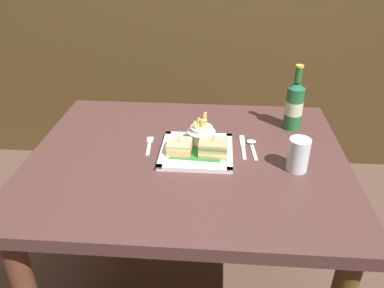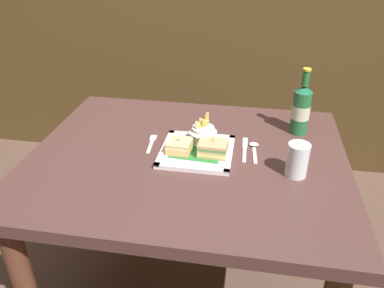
{
  "view_description": "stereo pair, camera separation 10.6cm",
  "coord_description": "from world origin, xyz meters",
  "px_view_note": "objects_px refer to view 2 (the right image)",
  "views": [
    {
      "loc": [
        0.1,
        -1.12,
        1.41
      ],
      "look_at": [
        0.02,
        0.01,
        0.77
      ],
      "focal_mm": 35.62,
      "sensor_mm": 36.0,
      "label": 1
    },
    {
      "loc": [
        0.21,
        -1.11,
        1.41
      ],
      "look_at": [
        0.02,
        0.01,
        0.77
      ],
      "focal_mm": 35.62,
      "sensor_mm": 36.0,
      "label": 2
    }
  ],
  "objects_px": {
    "sandwich_half_right": "(213,148)",
    "spoon": "(254,147)",
    "water_glass": "(297,161)",
    "dining_table": "(187,180)",
    "sandwich_half_left": "(179,146)",
    "knife": "(245,148)",
    "square_plate": "(197,152)",
    "fork": "(151,143)",
    "fries_cup": "(203,132)",
    "beer_bottle": "(301,109)"
  },
  "relations": [
    {
      "from": "water_glass",
      "to": "dining_table",
      "type": "bearing_deg",
      "value": 170.15
    },
    {
      "from": "square_plate",
      "to": "sandwich_half_right",
      "type": "relative_size",
      "value": 2.48
    },
    {
      "from": "sandwich_half_right",
      "to": "fries_cup",
      "type": "xyz_separation_m",
      "value": [
        -0.04,
        0.08,
        0.02
      ]
    },
    {
      "from": "sandwich_half_left",
      "to": "fork",
      "type": "xyz_separation_m",
      "value": [
        -0.12,
        0.06,
        -0.03
      ]
    },
    {
      "from": "beer_bottle",
      "to": "water_glass",
      "type": "height_order",
      "value": "beer_bottle"
    },
    {
      "from": "sandwich_half_left",
      "to": "knife",
      "type": "relative_size",
      "value": 0.49
    },
    {
      "from": "sandwich_half_left",
      "to": "fries_cup",
      "type": "bearing_deg",
      "value": 47.31
    },
    {
      "from": "knife",
      "to": "fork",
      "type": "bearing_deg",
      "value": -177.3
    },
    {
      "from": "dining_table",
      "to": "sandwich_half_right",
      "type": "distance_m",
      "value": 0.17
    },
    {
      "from": "fork",
      "to": "knife",
      "type": "bearing_deg",
      "value": 2.7
    },
    {
      "from": "sandwich_half_left",
      "to": "fries_cup",
      "type": "distance_m",
      "value": 0.11
    },
    {
      "from": "fries_cup",
      "to": "water_glass",
      "type": "height_order",
      "value": "fries_cup"
    },
    {
      "from": "sandwich_half_right",
      "to": "sandwich_half_left",
      "type": "bearing_deg",
      "value": 180.0
    },
    {
      "from": "sandwich_half_left",
      "to": "spoon",
      "type": "xyz_separation_m",
      "value": [
        0.25,
        0.08,
        -0.03
      ]
    },
    {
      "from": "dining_table",
      "to": "beer_bottle",
      "type": "height_order",
      "value": "beer_bottle"
    },
    {
      "from": "water_glass",
      "to": "square_plate",
      "type": "bearing_deg",
      "value": 166.68
    },
    {
      "from": "spoon",
      "to": "square_plate",
      "type": "bearing_deg",
      "value": -161.05
    },
    {
      "from": "fries_cup",
      "to": "fork",
      "type": "bearing_deg",
      "value": -175.17
    },
    {
      "from": "square_plate",
      "to": "sandwich_half_right",
      "type": "height_order",
      "value": "sandwich_half_right"
    },
    {
      "from": "sandwich_half_right",
      "to": "spoon",
      "type": "relative_size",
      "value": 0.73
    },
    {
      "from": "fries_cup",
      "to": "water_glass",
      "type": "relative_size",
      "value": 1.02
    },
    {
      "from": "dining_table",
      "to": "sandwich_half_right",
      "type": "bearing_deg",
      "value": -0.7
    },
    {
      "from": "knife",
      "to": "sandwich_half_right",
      "type": "bearing_deg",
      "value": -143.91
    },
    {
      "from": "sandwich_half_right",
      "to": "fork",
      "type": "relative_size",
      "value": 0.75
    },
    {
      "from": "beer_bottle",
      "to": "fork",
      "type": "xyz_separation_m",
      "value": [
        -0.53,
        -0.18,
        -0.1
      ]
    },
    {
      "from": "square_plate",
      "to": "fries_cup",
      "type": "bearing_deg",
      "value": 77.72
    },
    {
      "from": "fries_cup",
      "to": "water_glass",
      "type": "bearing_deg",
      "value": -23.62
    },
    {
      "from": "water_glass",
      "to": "spoon",
      "type": "xyz_separation_m",
      "value": [
        -0.13,
        0.15,
        -0.05
      ]
    },
    {
      "from": "sandwich_half_left",
      "to": "sandwich_half_right",
      "type": "relative_size",
      "value": 0.84
    },
    {
      "from": "square_plate",
      "to": "sandwich_half_left",
      "type": "distance_m",
      "value": 0.07
    },
    {
      "from": "fries_cup",
      "to": "fork",
      "type": "distance_m",
      "value": 0.2
    },
    {
      "from": "fork",
      "to": "spoon",
      "type": "relative_size",
      "value": 0.98
    },
    {
      "from": "dining_table",
      "to": "sandwich_half_left",
      "type": "distance_m",
      "value": 0.14
    },
    {
      "from": "beer_bottle",
      "to": "fork",
      "type": "height_order",
      "value": "beer_bottle"
    },
    {
      "from": "water_glass",
      "to": "knife",
      "type": "bearing_deg",
      "value": 140.19
    },
    {
      "from": "fork",
      "to": "knife",
      "type": "xyz_separation_m",
      "value": [
        0.34,
        0.02,
        0.0
      ]
    },
    {
      "from": "sandwich_half_right",
      "to": "beer_bottle",
      "type": "relative_size",
      "value": 0.39
    },
    {
      "from": "sandwich_half_left",
      "to": "fork",
      "type": "distance_m",
      "value": 0.14
    },
    {
      "from": "water_glass",
      "to": "fork",
      "type": "bearing_deg",
      "value": 166.34
    },
    {
      "from": "dining_table",
      "to": "fries_cup",
      "type": "xyz_separation_m",
      "value": [
        0.04,
        0.08,
        0.16
      ]
    },
    {
      "from": "sandwich_half_right",
      "to": "spoon",
      "type": "distance_m",
      "value": 0.16
    },
    {
      "from": "square_plate",
      "to": "beer_bottle",
      "type": "relative_size",
      "value": 0.98
    },
    {
      "from": "square_plate",
      "to": "spoon",
      "type": "height_order",
      "value": "square_plate"
    },
    {
      "from": "square_plate",
      "to": "sandwich_half_left",
      "type": "height_order",
      "value": "sandwich_half_left"
    },
    {
      "from": "square_plate",
      "to": "fork",
      "type": "xyz_separation_m",
      "value": [
        -0.18,
        0.04,
        -0.01
      ]
    },
    {
      "from": "fries_cup",
      "to": "beer_bottle",
      "type": "distance_m",
      "value": 0.38
    },
    {
      "from": "fork",
      "to": "dining_table",
      "type": "bearing_deg",
      "value": -22.65
    },
    {
      "from": "sandwich_half_left",
      "to": "spoon",
      "type": "height_order",
      "value": "sandwich_half_left"
    },
    {
      "from": "spoon",
      "to": "knife",
      "type": "bearing_deg",
      "value": -168.15
    },
    {
      "from": "fork",
      "to": "knife",
      "type": "distance_m",
      "value": 0.34
    }
  ]
}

